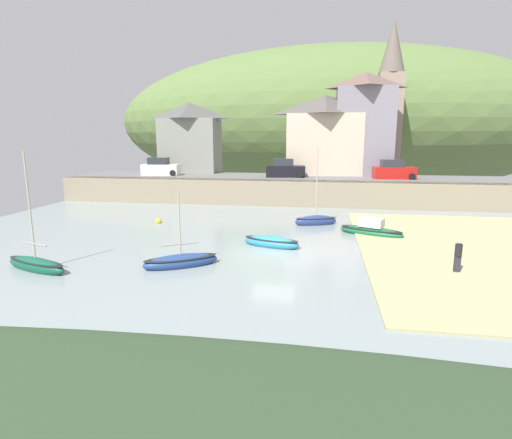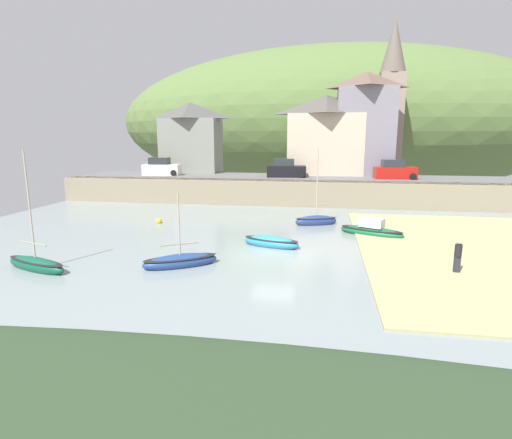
{
  "view_description": "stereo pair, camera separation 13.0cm",
  "coord_description": "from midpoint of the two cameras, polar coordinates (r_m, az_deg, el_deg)",
  "views": [
    {
      "loc": [
        2.63,
        -22.65,
        6.64
      ],
      "look_at": [
        -1.59,
        3.36,
        1.25
      ],
      "focal_mm": 28.51,
      "sensor_mm": 36.0,
      "label": 1
    },
    {
      "loc": [
        2.76,
        -22.63,
        6.64
      ],
      "look_at": [
        -1.59,
        3.36,
        1.25
      ],
      "focal_mm": 28.51,
      "sensor_mm": 36.0,
      "label": 2
    }
  ],
  "objects": [
    {
      "name": "ground",
      "position": [
        14.65,
        3.3,
        -14.67
      ],
      "size": [
        48.0,
        41.0,
        0.61
      ],
      "color": "gray"
    },
    {
      "name": "quay_seawall",
      "position": [
        40.58,
        5.34,
        4.03
      ],
      "size": [
        48.0,
        9.4,
        2.4
      ],
      "color": "gray",
      "rests_on": "ground"
    },
    {
      "name": "hillside_backdrop",
      "position": [
        77.91,
        11.05,
        13.2
      ],
      "size": [
        80.0,
        44.0,
        26.14
      ],
      "color": "#56703A",
      "rests_on": "ground"
    },
    {
      "name": "waterfront_building_left",
      "position": [
        50.4,
        -9.32,
        11.36
      ],
      "size": [
        7.12,
        4.5,
        8.22
      ],
      "color": "gray",
      "rests_on": "ground"
    },
    {
      "name": "waterfront_building_centre",
      "position": [
        47.84,
        9.56,
        11.68
      ],
      "size": [
        8.6,
        5.89,
        8.78
      ],
      "color": "beige",
      "rests_on": "ground"
    },
    {
      "name": "waterfront_building_right",
      "position": [
        48.06,
        14.82,
        12.87
      ],
      "size": [
        6.44,
        5.78,
        11.15
      ],
      "color": "gray",
      "rests_on": "ground"
    },
    {
      "name": "church_with_spire",
      "position": [
        52.61,
        18.22,
        16.2
      ],
      "size": [
        3.0,
        3.0,
        17.45
      ],
      "color": "gray",
      "rests_on": "ground"
    },
    {
      "name": "rowboat_small_beached",
      "position": [
        25.05,
        2.02,
        -3.21
      ],
      "size": [
        3.8,
        2.15,
        0.82
      ],
      "rotation": [
        0.0,
        0.0,
        -0.29
      ],
      "color": "teal",
      "rests_on": "ground"
    },
    {
      "name": "sailboat_white_hull",
      "position": [
        31.48,
        8.26,
        -0.12
      ],
      "size": [
        3.42,
        2.05,
        6.02
      ],
      "rotation": [
        0.0,
        0.0,
        0.36
      ],
      "color": "navy",
      "rests_on": "ground"
    },
    {
      "name": "sailboat_tall_mast",
      "position": [
        23.5,
        -28.61,
        -5.55
      ],
      "size": [
        4.14,
        2.12,
        6.19
      ],
      "rotation": [
        0.0,
        0.0,
        -0.31
      ],
      "color": "#124F37",
      "rests_on": "ground"
    },
    {
      "name": "dinghy_open_wooden",
      "position": [
        21.64,
        -10.67,
        -5.77
      ],
      "size": [
        3.96,
        3.06,
        4.04
      ],
      "rotation": [
        0.0,
        0.0,
        0.55
      ],
      "color": "navy",
      "rests_on": "ground"
    },
    {
      "name": "motorboat_with_cabin",
      "position": [
        29.0,
        15.72,
        -1.45
      ],
      "size": [
        4.59,
        3.15,
        1.33
      ],
      "rotation": [
        0.0,
        0.0,
        -0.45
      ],
      "color": "#185D36",
      "rests_on": "ground"
    },
    {
      "name": "parked_car_near_slipway",
      "position": [
        47.03,
        -13.34,
        7.07
      ],
      "size": [
        4.19,
        1.94,
        1.95
      ],
      "rotation": [
        0.0,
        0.0,
        0.06
      ],
      "color": "silver",
      "rests_on": "ground"
    },
    {
      "name": "parked_car_by_wall",
      "position": [
        43.66,
        3.99,
        7.02
      ],
      "size": [
        4.27,
        2.17,
        1.95
      ],
      "rotation": [
        0.0,
        0.0,
        0.12
      ],
      "color": "black",
      "rests_on": "ground"
    },
    {
      "name": "parked_car_end_of_row",
      "position": [
        44.06,
        18.65,
        6.49
      ],
      "size": [
        4.24,
        2.08,
        1.95
      ],
      "rotation": [
        0.0,
        0.0,
        0.09
      ],
      "color": "#B31914",
      "rests_on": "ground"
    },
    {
      "name": "person_near_water",
      "position": [
        22.23,
        26.35,
        -4.4
      ],
      "size": [
        0.34,
        0.34,
        1.62
      ],
      "color": "#282833",
      "rests_on": "ground"
    },
    {
      "name": "mooring_buoy",
      "position": [
        32.66,
        -13.65,
        -0.24
      ],
      "size": [
        0.47,
        0.47,
        0.47
      ],
      "color": "yellow",
      "rests_on": "ground"
    }
  ]
}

